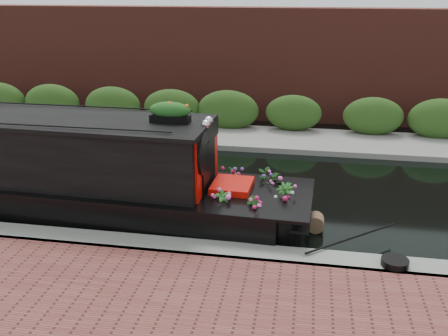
# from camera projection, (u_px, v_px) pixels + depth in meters

# --- Properties ---
(ground) EXTENTS (80.00, 80.00, 0.00)m
(ground) POSITION_uv_depth(u_px,v_px,m) (201.00, 188.00, 12.44)
(ground) COLOR black
(ground) RESTS_ON ground
(near_bank_coping) EXTENTS (40.00, 0.60, 0.50)m
(near_bank_coping) POSITION_uv_depth(u_px,v_px,m) (164.00, 255.00, 9.40)
(near_bank_coping) COLOR gray
(near_bank_coping) RESTS_ON ground
(far_bank_path) EXTENTS (40.00, 2.40, 0.34)m
(far_bank_path) POSITION_uv_depth(u_px,v_px,m) (229.00, 139.00, 16.32)
(far_bank_path) COLOR gray
(far_bank_path) RESTS_ON ground
(far_hedge) EXTENTS (40.00, 1.10, 2.80)m
(far_hedge) POSITION_uv_depth(u_px,v_px,m) (233.00, 132.00, 17.15)
(far_hedge) COLOR #284B19
(far_hedge) RESTS_ON ground
(far_brick_wall) EXTENTS (40.00, 1.00, 8.00)m
(far_brick_wall) POSITION_uv_depth(u_px,v_px,m) (241.00, 116.00, 19.09)
(far_brick_wall) COLOR #5E281F
(far_brick_wall) RESTS_ON ground
(narrowboat) EXTENTS (12.07, 2.54, 2.82)m
(narrowboat) POSITION_uv_depth(u_px,v_px,m) (26.00, 174.00, 11.08)
(narrowboat) COLOR black
(narrowboat) RESTS_ON ground
(rope_fender) EXTENTS (0.36, 0.35, 0.36)m
(rope_fender) POSITION_uv_depth(u_px,v_px,m) (315.00, 222.00, 10.29)
(rope_fender) COLOR brown
(rope_fender) RESTS_ON ground
(coiled_mooring_rope) EXTENTS (0.47, 0.47, 0.12)m
(coiled_mooring_rope) POSITION_uv_depth(u_px,v_px,m) (395.00, 262.00, 8.58)
(coiled_mooring_rope) COLOR black
(coiled_mooring_rope) RESTS_ON near_bank_coping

